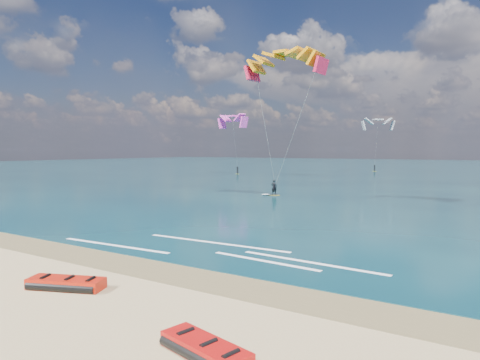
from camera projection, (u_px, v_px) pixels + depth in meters
name	position (u px, v px, depth m)	size (l,w,h in m)	color
ground	(375.00, 191.00, 48.77)	(320.00, 320.00, 0.00)	tan
wet_sand_strip	(141.00, 267.00, 17.42)	(320.00, 2.40, 0.01)	brown
sea	(444.00, 169.00, 103.01)	(320.00, 200.00, 0.04)	#092834
packed_kite_left	(66.00, 289.00, 14.67)	(2.84, 1.19, 0.43)	red
packed_kite_mid	(205.00, 357.00, 9.86)	(2.66, 1.15, 0.42)	red
kitesurfer_main	(279.00, 122.00, 39.98)	(10.22, 7.40, 14.42)	gold
shoreline_foam	(218.00, 251.00, 19.91)	(16.21, 3.67, 0.01)	white
distant_kites	(383.00, 147.00, 81.26)	(57.07, 34.29, 10.91)	#F146C3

